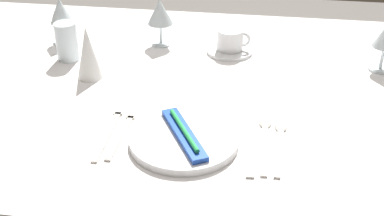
{
  "coord_description": "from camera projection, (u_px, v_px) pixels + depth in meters",
  "views": [
    {
      "loc": [
        0.12,
        -1.18,
        1.38
      ],
      "look_at": [
        -0.04,
        -0.16,
        0.76
      ],
      "focal_mm": 47.16,
      "sensor_mm": 36.0,
      "label": 1
    }
  ],
  "objects": [
    {
      "name": "fork_outer",
      "position": [
        123.0,
        131.0,
        1.15
      ],
      "size": [
        0.03,
        0.21,
        0.0
      ],
      "color": "beige",
      "rests_on": "dining_table"
    },
    {
      "name": "dinner_knife",
      "position": [
        252.0,
        147.0,
        1.1
      ],
      "size": [
        0.02,
        0.23,
        0.0
      ],
      "color": "beige",
      "rests_on": "dining_table"
    },
    {
      "name": "spoon_soup",
      "position": [
        265.0,
        139.0,
        1.13
      ],
      "size": [
        0.03,
        0.22,
        0.01
      ],
      "color": "beige",
      "rests_on": "dining_table"
    },
    {
      "name": "coffee_cup_left",
      "position": [
        231.0,
        40.0,
        1.51
      ],
      "size": [
        0.1,
        0.08,
        0.06
      ],
      "color": "white",
      "rests_on": "saucer_left"
    },
    {
      "name": "spoon_dessert",
      "position": [
        280.0,
        141.0,
        1.12
      ],
      "size": [
        0.03,
        0.21,
        0.01
      ],
      "color": "beige",
      "rests_on": "dining_table"
    },
    {
      "name": "saucer_left",
      "position": [
        230.0,
        51.0,
        1.53
      ],
      "size": [
        0.14,
        0.14,
        0.01
      ],
      "primitive_type": "cylinder",
      "color": "white",
      "rests_on": "dining_table"
    },
    {
      "name": "napkin_folded",
      "position": [
        88.0,
        52.0,
        1.35
      ],
      "size": [
        0.07,
        0.07,
        0.15
      ],
      "primitive_type": "cone",
      "color": "white",
      "rests_on": "dining_table"
    },
    {
      "name": "drink_tumbler",
      "position": [
        67.0,
        41.0,
        1.46
      ],
      "size": [
        0.06,
        0.06,
        0.11
      ],
      "color": "silver",
      "rests_on": "dining_table"
    },
    {
      "name": "dining_table",
      "position": [
        214.0,
        112.0,
        1.39
      ],
      "size": [
        1.8,
        1.11,
        0.74
      ],
      "color": "white",
      "rests_on": "ground"
    },
    {
      "name": "fork_inner",
      "position": [
        110.0,
        129.0,
        1.16
      ],
      "size": [
        0.02,
        0.23,
        0.0
      ],
      "color": "beige",
      "rests_on": "dining_table"
    },
    {
      "name": "wine_glass_right",
      "position": [
        160.0,
        13.0,
        1.53
      ],
      "size": [
        0.08,
        0.08,
        0.15
      ],
      "color": "silver",
      "rests_on": "dining_table"
    },
    {
      "name": "dinner_plate",
      "position": [
        184.0,
        140.0,
        1.11
      ],
      "size": [
        0.24,
        0.24,
        0.02
      ],
      "primitive_type": "cylinder",
      "color": "white",
      "rests_on": "dining_table"
    },
    {
      "name": "wine_glass_left",
      "position": [
        61.0,
        13.0,
        1.54
      ],
      "size": [
        0.07,
        0.07,
        0.14
      ],
      "color": "silver",
      "rests_on": "dining_table"
    },
    {
      "name": "toothbrush_package",
      "position": [
        184.0,
        134.0,
        1.1
      ],
      "size": [
        0.13,
        0.2,
        0.02
      ],
      "color": "blue",
      "rests_on": "dinner_plate"
    }
  ]
}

